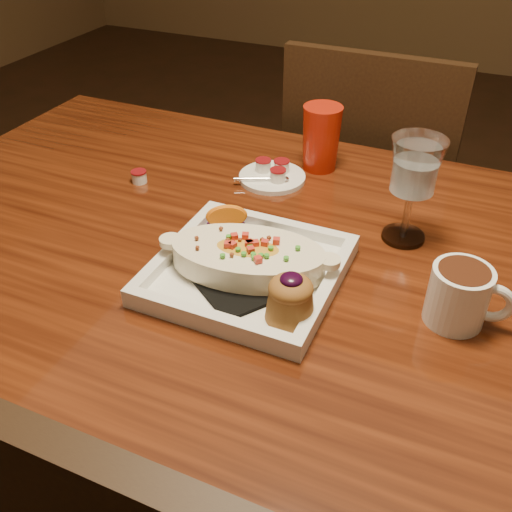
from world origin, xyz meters
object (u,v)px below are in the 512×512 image
at_px(table, 282,304).
at_px(goblet, 415,172).
at_px(saucer, 272,175).
at_px(coffee_mug, 461,294).
at_px(red_tumbler, 321,138).
at_px(plate, 251,265).
at_px(chair_far, 368,203).

relative_size(table, goblet, 8.45).
height_order(goblet, saucer, goblet).
bearing_deg(table, coffee_mug, -8.69).
bearing_deg(table, red_tumbler, 98.65).
relative_size(plate, saucer, 2.07).
xyz_separation_m(plate, red_tumbler, (-0.02, 0.39, 0.04)).
distance_m(chair_far, red_tumbler, 0.44).
height_order(table, saucer, saucer).
bearing_deg(coffee_mug, table, 167.65).
bearing_deg(goblet, saucer, 160.25).
bearing_deg(plate, red_tumbler, 93.70).
xyz_separation_m(chair_far, saucer, (-0.12, -0.40, 0.25)).
xyz_separation_m(table, chair_far, (-0.00, 0.63, -0.15)).
distance_m(table, chair_far, 0.65).
height_order(saucer, red_tumbler, red_tumbler).
relative_size(table, chair_far, 1.61).
bearing_deg(coffee_mug, saucer, 141.22).
bearing_deg(saucer, red_tumbler, 51.32).
bearing_deg(red_tumbler, coffee_mug, -48.36).
height_order(chair_far, saucer, chair_far).
bearing_deg(coffee_mug, goblet, 118.49).
bearing_deg(table, goblet, 38.94).
bearing_deg(coffee_mug, chair_far, 108.14).
xyz_separation_m(chair_far, red_tumbler, (-0.05, -0.32, 0.31)).
bearing_deg(coffee_mug, plate, -177.07).
bearing_deg(chair_far, table, 90.00).
height_order(coffee_mug, red_tumbler, red_tumbler).
height_order(coffee_mug, goblet, goblet).
xyz_separation_m(chair_far, coffee_mug, (0.27, -0.67, 0.29)).
height_order(table, red_tumbler, red_tumbler).
relative_size(goblet, saucer, 1.37).
bearing_deg(red_tumbler, chair_far, 81.36).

